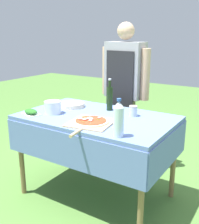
{
  "coord_description": "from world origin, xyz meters",
  "views": [
    {
      "loc": [
        1.29,
        -1.96,
        1.47
      ],
      "look_at": [
        0.03,
        0.0,
        0.81
      ],
      "focal_mm": 45.0,
      "sensor_mm": 36.0,
      "label": 1
    }
  ],
  "objects": [
    {
      "name": "mixing_tub",
      "position": [
        -0.37,
        -0.14,
        0.83
      ],
      "size": [
        0.15,
        0.15,
        0.11
      ],
      "primitive_type": "cylinder",
      "color": "silver",
      "rests_on": "prep_table"
    },
    {
      "name": "person_cook",
      "position": [
        -0.11,
        0.72,
        0.93
      ],
      "size": [
        0.59,
        0.24,
        1.58
      ],
      "rotation": [
        0.0,
        0.0,
        3.03
      ],
      "color": "#70604C",
      "rests_on": "ground"
    },
    {
      "name": "pizza_on_peel",
      "position": [
        0.08,
        -0.21,
        0.79
      ],
      "size": [
        0.38,
        0.53,
        0.05
      ],
      "rotation": [
        0.0,
        0.0,
        0.16
      ],
      "color": "#D1B27F",
      "rests_on": "prep_table"
    },
    {
      "name": "ground_plane",
      "position": [
        0.0,
        0.0,
        0.0
      ],
      "size": [
        12.0,
        12.0,
        0.0
      ],
      "primitive_type": "plane",
      "color": "#517F38"
    },
    {
      "name": "plate_stack",
      "position": [
        -0.37,
        0.13,
        0.79
      ],
      "size": [
        0.25,
        0.25,
        0.04
      ],
      "color": "beige",
      "rests_on": "prep_table"
    },
    {
      "name": "water_bottle",
      "position": [
        0.4,
        -0.34,
        0.9
      ],
      "size": [
        0.07,
        0.07,
        0.27
      ],
      "color": "silver",
      "rests_on": "prep_table"
    },
    {
      "name": "prep_table",
      "position": [
        0.0,
        0.0,
        0.69
      ],
      "size": [
        1.34,
        0.83,
        0.77
      ],
      "color": "#607AB7",
      "rests_on": "ground"
    },
    {
      "name": "sauce_jar",
      "position": [
        0.27,
        0.17,
        0.81
      ],
      "size": [
        0.07,
        0.07,
        0.09
      ],
      "color": "silver",
      "rests_on": "prep_table"
    },
    {
      "name": "herb_container",
      "position": [
        -0.52,
        -0.27,
        0.8
      ],
      "size": [
        0.2,
        0.16,
        0.05
      ],
      "rotation": [
        0.0,
        0.0,
        -0.31
      ],
      "color": "silver",
      "rests_on": "prep_table"
    },
    {
      "name": "oil_bottle",
      "position": [
        0.0,
        0.22,
        0.89
      ],
      "size": [
        0.06,
        0.06,
        0.3
      ],
      "color": "black",
      "rests_on": "prep_table"
    }
  ]
}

